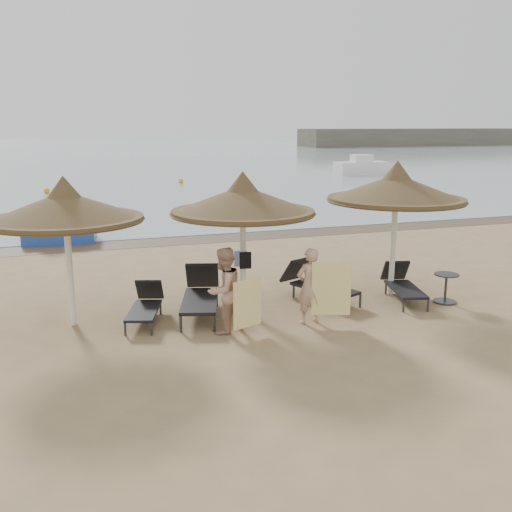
{
  "coord_description": "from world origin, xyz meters",
  "views": [
    {
      "loc": [
        -3.68,
        -9.37,
        3.86
      ],
      "look_at": [
        -0.16,
        1.2,
        1.27
      ],
      "focal_mm": 40.0,
      "sensor_mm": 36.0,
      "label": 1
    }
  ],
  "objects_px": {
    "palapa_left": "(65,207)",
    "lounger_far_left": "(146,304)",
    "person_right": "(310,280)",
    "pedal_boat": "(59,230)",
    "lounger_near_right": "(316,283)",
    "person_left": "(224,284)",
    "lounger_near_left": "(201,293)",
    "side_table": "(446,289)",
    "lounger_far_right": "(402,284)",
    "palapa_center": "(243,201)",
    "palapa_right": "(396,189)"
  },
  "relations": [
    {
      "from": "palapa_left",
      "to": "lounger_far_left",
      "type": "xyz_separation_m",
      "value": [
        1.39,
        -0.18,
        -2.0
      ]
    },
    {
      "from": "person_right",
      "to": "pedal_boat",
      "type": "relative_size",
      "value": 0.73
    },
    {
      "from": "lounger_near_right",
      "to": "person_left",
      "type": "distance_m",
      "value": 2.89
    },
    {
      "from": "lounger_near_right",
      "to": "lounger_near_left",
      "type": "bearing_deg",
      "value": 159.75
    },
    {
      "from": "palapa_left",
      "to": "lounger_near_left",
      "type": "xyz_separation_m",
      "value": [
        2.54,
        -0.1,
        -1.9
      ]
    },
    {
      "from": "lounger_near_right",
      "to": "lounger_far_left",
      "type": "bearing_deg",
      "value": 160.36
    },
    {
      "from": "side_table",
      "to": "pedal_boat",
      "type": "distance_m",
      "value": 12.63
    },
    {
      "from": "lounger_near_left",
      "to": "lounger_far_right",
      "type": "height_order",
      "value": "lounger_near_left"
    },
    {
      "from": "palapa_center",
      "to": "lounger_near_right",
      "type": "bearing_deg",
      "value": 8.97
    },
    {
      "from": "pedal_boat",
      "to": "palapa_left",
      "type": "bearing_deg",
      "value": -81.48
    },
    {
      "from": "palapa_right",
      "to": "palapa_left",
      "type": "bearing_deg",
      "value": 178.71
    },
    {
      "from": "palapa_center",
      "to": "lounger_near_right",
      "type": "distance_m",
      "value": 2.66
    },
    {
      "from": "palapa_center",
      "to": "side_table",
      "type": "height_order",
      "value": "palapa_center"
    },
    {
      "from": "side_table",
      "to": "person_left",
      "type": "height_order",
      "value": "person_left"
    },
    {
      "from": "palapa_right",
      "to": "person_right",
      "type": "xyz_separation_m",
      "value": [
        -2.6,
        -1.21,
        -1.56
      ]
    },
    {
      "from": "side_table",
      "to": "palapa_left",
      "type": "bearing_deg",
      "value": 171.96
    },
    {
      "from": "palapa_left",
      "to": "lounger_near_right",
      "type": "bearing_deg",
      "value": 0.06
    },
    {
      "from": "palapa_left",
      "to": "palapa_right",
      "type": "relative_size",
      "value": 0.95
    },
    {
      "from": "pedal_boat",
      "to": "person_right",
      "type": "bearing_deg",
      "value": -57.97
    },
    {
      "from": "side_table",
      "to": "lounger_near_left",
      "type": "bearing_deg",
      "value": 169.19
    },
    {
      "from": "lounger_far_left",
      "to": "lounger_far_right",
      "type": "relative_size",
      "value": 0.93
    },
    {
      "from": "lounger_far_left",
      "to": "lounger_near_right",
      "type": "xyz_separation_m",
      "value": [
        3.81,
        0.19,
        0.06
      ]
    },
    {
      "from": "lounger_near_right",
      "to": "pedal_boat",
      "type": "xyz_separation_m",
      "value": [
        -5.48,
        8.57,
        0.01
      ]
    },
    {
      "from": "lounger_far_right",
      "to": "side_table",
      "type": "distance_m",
      "value": 0.93
    },
    {
      "from": "palapa_left",
      "to": "palapa_right",
      "type": "height_order",
      "value": "palapa_right"
    },
    {
      "from": "lounger_far_left",
      "to": "person_right",
      "type": "distance_m",
      "value": 3.32
    },
    {
      "from": "lounger_near_right",
      "to": "person_right",
      "type": "height_order",
      "value": "person_right"
    },
    {
      "from": "palapa_left",
      "to": "pedal_boat",
      "type": "relative_size",
      "value": 1.22
    },
    {
      "from": "lounger_near_right",
      "to": "lounger_far_right",
      "type": "height_order",
      "value": "lounger_near_right"
    },
    {
      "from": "person_right",
      "to": "palapa_right",
      "type": "bearing_deg",
      "value": -159.02
    },
    {
      "from": "person_right",
      "to": "pedal_boat",
      "type": "height_order",
      "value": "person_right"
    },
    {
      "from": "palapa_left",
      "to": "palapa_center",
      "type": "height_order",
      "value": "palapa_center"
    },
    {
      "from": "palapa_right",
      "to": "side_table",
      "type": "relative_size",
      "value": 4.77
    },
    {
      "from": "pedal_boat",
      "to": "side_table",
      "type": "bearing_deg",
      "value": -43.4
    },
    {
      "from": "palapa_center",
      "to": "person_left",
      "type": "xyz_separation_m",
      "value": [
        -0.7,
        -1.06,
        -1.39
      ]
    },
    {
      "from": "lounger_far_right",
      "to": "pedal_boat",
      "type": "relative_size",
      "value": 0.75
    },
    {
      "from": "lounger_near_left",
      "to": "pedal_boat",
      "type": "height_order",
      "value": "pedal_boat"
    },
    {
      "from": "palapa_left",
      "to": "lounger_far_left",
      "type": "relative_size",
      "value": 1.74
    },
    {
      "from": "lounger_far_left",
      "to": "person_right",
      "type": "height_order",
      "value": "person_right"
    },
    {
      "from": "palapa_right",
      "to": "lounger_far_right",
      "type": "xyz_separation_m",
      "value": [
        0.03,
        -0.41,
        -2.1
      ]
    },
    {
      "from": "palapa_right",
      "to": "lounger_near_left",
      "type": "xyz_separation_m",
      "value": [
        -4.49,
        0.06,
        -2.02
      ]
    },
    {
      "from": "palapa_left",
      "to": "lounger_far_right",
      "type": "height_order",
      "value": "palapa_left"
    },
    {
      "from": "person_left",
      "to": "side_table",
      "type": "bearing_deg",
      "value": 148.34
    },
    {
      "from": "palapa_right",
      "to": "lounger_far_right",
      "type": "distance_m",
      "value": 2.14
    },
    {
      "from": "lounger_far_left",
      "to": "person_right",
      "type": "relative_size",
      "value": 0.96
    },
    {
      "from": "palapa_right",
      "to": "lounger_far_left",
      "type": "bearing_deg",
      "value": -179.76
    },
    {
      "from": "lounger_near_left",
      "to": "lounger_near_right",
      "type": "height_order",
      "value": "lounger_near_left"
    },
    {
      "from": "palapa_center",
      "to": "lounger_far_right",
      "type": "bearing_deg",
      "value": -4.61
    },
    {
      "from": "lounger_near_left",
      "to": "person_right",
      "type": "relative_size",
      "value": 1.25
    },
    {
      "from": "palapa_left",
      "to": "lounger_near_left",
      "type": "height_order",
      "value": "palapa_left"
    }
  ]
}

